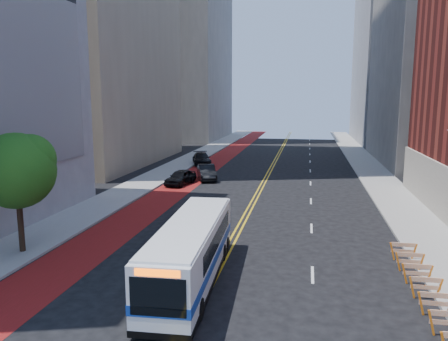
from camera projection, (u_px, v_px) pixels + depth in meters
ground at (187, 326)px, 16.80m from camera, size 160.00×160.00×0.00m
sidewalk_left at (155, 177)px, 48.08m from camera, size 4.00×140.00×0.15m
sidewalk_right at (384, 185)px, 43.62m from camera, size 4.00×140.00×0.15m
bus_lane_paint at (190, 179)px, 47.37m from camera, size 3.60×140.00×0.01m
center_line_inner at (262, 182)px, 45.90m from camera, size 0.14×140.00×0.01m
center_line_outer at (266, 182)px, 45.83m from camera, size 0.14×140.00×0.01m
lane_dashes at (310, 171)px, 52.72m from camera, size 0.14×98.20×0.01m
construction_barriers at (431, 292)px, 18.22m from camera, size 1.42×10.91×1.00m
street_tree at (18, 168)px, 23.93m from camera, size 4.20×4.20×6.70m
transit_bus at (191, 250)px, 20.68m from camera, size 2.90×10.93×2.98m
car_a at (180, 177)px, 44.21m from camera, size 2.63×4.75×1.53m
car_b at (207, 172)px, 46.94m from camera, size 3.23×5.17×1.61m
car_c at (202, 159)px, 57.57m from camera, size 3.82×5.83×1.57m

